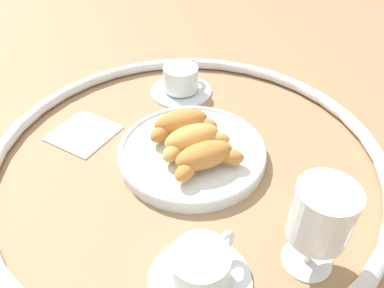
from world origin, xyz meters
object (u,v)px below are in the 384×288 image
at_px(croissant_small, 193,139).
at_px(coffee_cup_near, 201,270).
at_px(croissant_extra, 205,157).
at_px(folded_napkin, 83,133).
at_px(pastry_plate, 192,152).
at_px(juice_glass_left, 321,217).
at_px(croissant_large, 182,123).
at_px(coffee_cup_far, 181,81).

bearing_deg(croissant_small, coffee_cup_near, 94.52).
height_order(croissant_extra, folded_napkin, croissant_extra).
height_order(pastry_plate, juice_glass_left, juice_glass_left).
relative_size(croissant_small, croissant_extra, 1.00).
relative_size(pastry_plate, croissant_large, 2.04).
relative_size(croissant_large, folded_napkin, 1.17).
bearing_deg(pastry_plate, juice_glass_left, 128.56).
distance_m(coffee_cup_near, juice_glass_left, 0.16).
bearing_deg(coffee_cup_near, croissant_large, -81.79).
bearing_deg(folded_napkin, juice_glass_left, 144.91).
bearing_deg(croissant_small, coffee_cup_far, -81.31).
distance_m(coffee_cup_far, juice_glass_left, 0.47).
relative_size(croissant_large, croissant_small, 1.05).
xyz_separation_m(croissant_small, croissant_extra, (-0.02, 0.05, 0.00)).
bearing_deg(coffee_cup_near, folded_napkin, -52.28).
height_order(pastry_plate, croissant_large, croissant_large).
bearing_deg(coffee_cup_far, croissant_extra, 101.78).
distance_m(croissant_extra, juice_glass_left, 0.22).
height_order(pastry_plate, coffee_cup_far, coffee_cup_far).
relative_size(pastry_plate, croissant_extra, 2.13).
xyz_separation_m(croissant_extra, coffee_cup_near, (0.00, 0.19, -0.02)).
bearing_deg(folded_napkin, coffee_cup_far, -138.57).
xyz_separation_m(pastry_plate, croissant_large, (0.02, -0.04, 0.03)).
distance_m(croissant_large, croissant_extra, 0.10).
bearing_deg(croissant_extra, croissant_small, -64.41).
height_order(croissant_large, juice_glass_left, juice_glass_left).
bearing_deg(croissant_extra, croissant_large, -64.13).
relative_size(croissant_large, coffee_cup_far, 0.95).
distance_m(croissant_small, juice_glass_left, 0.26).
bearing_deg(croissant_small, juice_glass_left, 128.70).
xyz_separation_m(croissant_extra, folded_napkin, (0.23, -0.11, -0.04)).
bearing_deg(pastry_plate, coffee_cup_far, -81.58).
xyz_separation_m(pastry_plate, coffee_cup_near, (-0.02, 0.24, 0.01)).
height_order(pastry_plate, coffee_cup_near, coffee_cup_near).
height_order(croissant_extra, juice_glass_left, juice_glass_left).
height_order(coffee_cup_near, folded_napkin, coffee_cup_near).
relative_size(juice_glass_left, folded_napkin, 1.27).
height_order(croissant_small, croissant_extra, same).
xyz_separation_m(juice_glass_left, folded_napkin, (0.38, -0.26, -0.09)).
height_order(croissant_large, coffee_cup_near, croissant_large).
distance_m(croissant_large, folded_napkin, 0.20).
bearing_deg(croissant_large, coffee_cup_far, -86.23).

